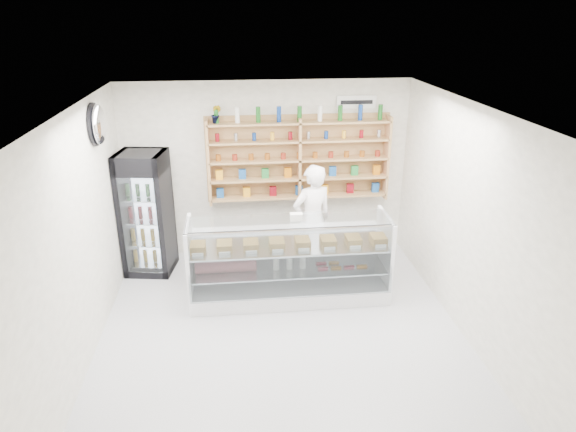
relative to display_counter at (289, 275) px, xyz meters
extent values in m
plane|color=silver|center=(-0.18, -0.93, -0.33)|extent=(5.00, 5.00, 0.00)
plane|color=white|center=(-0.18, -0.93, 2.47)|extent=(5.00, 5.00, 0.00)
plane|color=white|center=(-0.18, 1.57, 1.07)|extent=(4.50, 0.00, 4.50)
plane|color=white|center=(-0.18, -3.43, 1.07)|extent=(4.50, 0.00, 4.50)
plane|color=white|center=(-2.43, -0.93, 1.07)|extent=(0.00, 5.00, 5.00)
plane|color=white|center=(2.07, -0.93, 1.07)|extent=(0.00, 5.00, 5.00)
cube|color=white|center=(0.00, -0.01, -0.22)|extent=(2.73, 0.77, 0.23)
cube|color=white|center=(0.00, 0.34, 0.18)|extent=(2.73, 0.05, 0.57)
cube|color=silver|center=(0.00, -0.01, 0.13)|extent=(2.62, 0.68, 0.02)
cube|color=silver|center=(0.00, -0.01, 0.47)|extent=(2.67, 0.71, 0.02)
cube|color=silver|center=(0.00, -0.39, 0.37)|extent=(2.67, 0.11, 0.95)
cube|color=silver|center=(0.00, -0.06, 0.85)|extent=(2.67, 0.54, 0.01)
imported|color=white|center=(0.42, 0.69, 0.53)|extent=(0.73, 0.59, 1.72)
cube|color=black|center=(-2.03, 1.04, 0.60)|extent=(0.77, 0.75, 1.88)
cube|color=#260436|center=(-1.99, 0.74, 1.40)|extent=(0.66, 0.13, 0.26)
cube|color=silver|center=(-1.98, 0.72, 0.52)|extent=(0.56, 0.10, 1.48)
cube|color=tan|center=(-1.08, 1.41, 1.26)|extent=(0.04, 0.28, 1.33)
cube|color=tan|center=(0.32, 1.41, 1.26)|extent=(0.04, 0.28, 1.33)
cube|color=tan|center=(1.72, 1.41, 1.26)|extent=(0.04, 0.28, 1.33)
cube|color=tan|center=(0.32, 1.41, 0.67)|extent=(2.80, 0.28, 0.03)
cube|color=tan|center=(0.32, 1.41, 0.97)|extent=(2.80, 0.28, 0.03)
cube|color=tan|center=(0.32, 1.41, 1.27)|extent=(2.80, 0.28, 0.03)
cube|color=tan|center=(0.32, 1.41, 1.57)|extent=(2.80, 0.28, 0.03)
cube|color=tan|center=(0.32, 1.41, 1.85)|extent=(2.80, 0.28, 0.03)
imported|color=#1E6626|center=(-0.93, 1.41, 2.00)|extent=(0.18, 0.16, 0.28)
ellipsoid|color=silver|center=(-2.35, 0.27, 2.12)|extent=(0.15, 0.50, 0.50)
cube|color=white|center=(1.22, 1.54, 2.12)|extent=(0.62, 0.03, 0.20)
camera|label=1|loc=(-0.69, -6.28, 3.44)|focal=32.00mm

